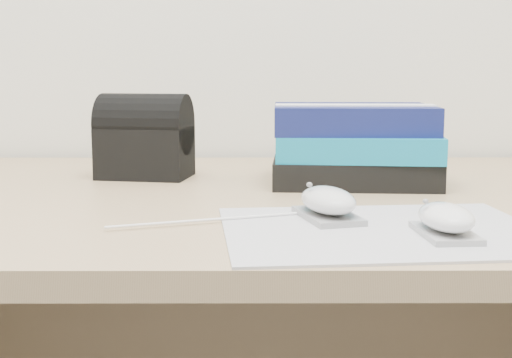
{
  "coord_description": "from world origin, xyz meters",
  "views": [
    {
      "loc": [
        -0.1,
        0.57,
        0.91
      ],
      "look_at": [
        -0.1,
        1.45,
        0.77
      ],
      "focal_mm": 50.0,
      "sensor_mm": 36.0,
      "label": 1
    }
  ],
  "objects_px": {
    "desk": "(319,332)",
    "book_stack": "(354,145)",
    "pouch": "(145,137)",
    "mouse_rear": "(328,203)",
    "mouse_front": "(446,220)"
  },
  "relations": [
    {
      "from": "desk",
      "to": "book_stack",
      "type": "distance_m",
      "value": 0.3
    },
    {
      "from": "desk",
      "to": "mouse_front",
      "type": "distance_m",
      "value": 0.44
    },
    {
      "from": "mouse_rear",
      "to": "book_stack",
      "type": "xyz_separation_m",
      "value": [
        0.07,
        0.28,
        0.04
      ]
    },
    {
      "from": "desk",
      "to": "mouse_rear",
      "type": "distance_m",
      "value": 0.36
    },
    {
      "from": "desk",
      "to": "mouse_rear",
      "type": "xyz_separation_m",
      "value": [
        -0.02,
        -0.26,
        0.26
      ]
    },
    {
      "from": "mouse_rear",
      "to": "mouse_front",
      "type": "relative_size",
      "value": 1.16
    },
    {
      "from": "mouse_rear",
      "to": "book_stack",
      "type": "relative_size",
      "value": 0.43
    },
    {
      "from": "book_stack",
      "to": "pouch",
      "type": "distance_m",
      "value": 0.34
    },
    {
      "from": "desk",
      "to": "book_stack",
      "type": "bearing_deg",
      "value": 24.32
    },
    {
      "from": "mouse_front",
      "to": "book_stack",
      "type": "xyz_separation_m",
      "value": [
        -0.05,
        0.37,
        0.04
      ]
    },
    {
      "from": "pouch",
      "to": "mouse_rear",
      "type": "bearing_deg",
      "value": -51.97
    },
    {
      "from": "mouse_rear",
      "to": "mouse_front",
      "type": "distance_m",
      "value": 0.14
    },
    {
      "from": "mouse_front",
      "to": "book_stack",
      "type": "height_order",
      "value": "book_stack"
    },
    {
      "from": "desk",
      "to": "book_stack",
      "type": "xyz_separation_m",
      "value": [
        0.05,
        0.02,
        0.29
      ]
    },
    {
      "from": "mouse_rear",
      "to": "book_stack",
      "type": "distance_m",
      "value": 0.29
    }
  ]
}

